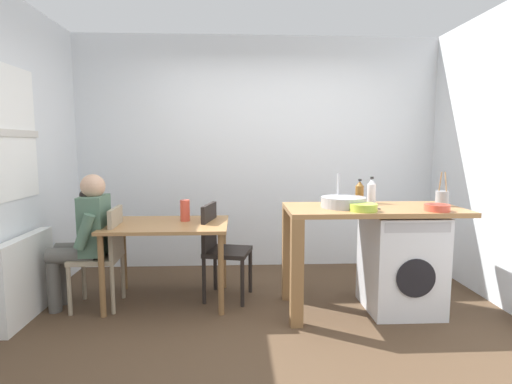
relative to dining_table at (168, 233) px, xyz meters
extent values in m
plane|color=#4C3826|center=(0.89, -0.62, -0.64)|extent=(5.46, 5.46, 0.00)
cube|color=silver|center=(0.89, 1.13, 0.71)|extent=(4.60, 0.10, 2.70)
cube|color=white|center=(-1.20, -0.32, 0.91)|extent=(0.01, 0.90, 1.10)
cube|color=beige|center=(-1.19, -0.32, 0.91)|extent=(0.02, 0.96, 0.06)
cube|color=white|center=(-1.13, -0.32, -0.29)|extent=(0.10, 0.80, 0.70)
cube|color=#9E7042|center=(0.00, 0.00, 0.08)|extent=(1.10, 0.76, 0.03)
cylinder|color=brown|center=(-0.50, -0.33, -0.29)|extent=(0.05, 0.05, 0.71)
cylinder|color=brown|center=(0.50, -0.33, -0.29)|extent=(0.05, 0.05, 0.71)
cylinder|color=brown|center=(-0.50, 0.33, -0.29)|extent=(0.05, 0.05, 0.71)
cylinder|color=brown|center=(0.50, 0.33, -0.29)|extent=(0.05, 0.05, 0.71)
cube|color=gray|center=(-0.62, -0.10, -0.19)|extent=(0.41, 0.41, 0.04)
cube|color=gray|center=(-0.44, -0.09, 0.03)|extent=(0.05, 0.38, 0.45)
cylinder|color=gray|center=(-0.79, -0.29, -0.42)|extent=(0.04, 0.04, 0.45)
cylinder|color=gray|center=(-0.81, 0.07, -0.42)|extent=(0.04, 0.04, 0.45)
cylinder|color=gray|center=(-0.43, -0.27, -0.42)|extent=(0.04, 0.04, 0.45)
cylinder|color=gray|center=(-0.45, 0.09, -0.42)|extent=(0.04, 0.04, 0.45)
cube|color=black|center=(0.55, 0.05, -0.19)|extent=(0.48, 0.48, 0.04)
cube|color=black|center=(0.37, 0.09, 0.03)|extent=(0.12, 0.38, 0.45)
cylinder|color=black|center=(0.77, 0.18, -0.42)|extent=(0.04, 0.04, 0.45)
cylinder|color=black|center=(0.68, -0.17, -0.42)|extent=(0.04, 0.04, 0.45)
cylinder|color=black|center=(0.42, 0.27, -0.42)|extent=(0.04, 0.04, 0.45)
cylinder|color=black|center=(0.33, -0.08, -0.42)|extent=(0.04, 0.04, 0.45)
cylinder|color=#595651|center=(-0.96, -0.20, -0.42)|extent=(0.11, 0.11, 0.45)
cylinder|color=#595651|center=(-0.96, -0.02, -0.42)|extent=(0.11, 0.11, 0.45)
cylinder|color=#595651|center=(-0.80, -0.20, -0.14)|extent=(0.40, 0.15, 0.14)
cylinder|color=#595651|center=(-0.80, -0.02, -0.14)|extent=(0.40, 0.15, 0.14)
cube|color=#4C6B56|center=(-0.62, -0.10, 0.11)|extent=(0.21, 0.35, 0.52)
cylinder|color=#4C6B56|center=(-0.63, -0.31, 0.09)|extent=(0.19, 0.10, 0.31)
cylinder|color=#4C6B56|center=(-0.65, 0.11, 0.09)|extent=(0.19, 0.10, 0.31)
sphere|color=tan|center=(-0.62, -0.10, 0.45)|extent=(0.21, 0.21, 0.21)
sphere|color=black|center=(-0.68, -0.10, 0.37)|extent=(0.12, 0.12, 0.12)
cube|color=#9E7042|center=(1.81, -0.28, 0.26)|extent=(1.50, 0.68, 0.04)
cube|color=olive|center=(1.11, -0.57, -0.20)|extent=(0.10, 0.10, 0.88)
cube|color=olive|center=(1.11, 0.01, -0.20)|extent=(0.10, 0.10, 0.88)
cube|color=silver|center=(2.08, -0.28, -0.21)|extent=(0.60, 0.60, 0.86)
cylinder|color=black|center=(2.08, -0.59, -0.26)|extent=(0.32, 0.02, 0.32)
cube|color=#B2B2B7|center=(2.08, -0.58, 0.16)|extent=(0.54, 0.01, 0.08)
cylinder|color=#9EA0A5|center=(1.55, -0.28, 0.32)|extent=(0.38, 0.38, 0.09)
cylinder|color=#B2B2B7|center=(1.55, -0.10, 0.42)|extent=(0.02, 0.02, 0.28)
cylinder|color=brown|center=(1.75, -0.08, 0.36)|extent=(0.08, 0.08, 0.16)
cone|color=brown|center=(1.75, -0.08, 0.46)|extent=(0.07, 0.07, 0.05)
cylinder|color=#262626|center=(1.75, -0.08, 0.49)|extent=(0.03, 0.03, 0.02)
cylinder|color=silver|center=(1.88, -0.05, 0.36)|extent=(0.08, 0.08, 0.18)
cone|color=silver|center=(1.88, -0.05, 0.48)|extent=(0.07, 0.07, 0.05)
cylinder|color=#262626|center=(1.88, -0.05, 0.51)|extent=(0.03, 0.03, 0.02)
cylinder|color=#A8C63D|center=(1.66, -0.48, 0.31)|extent=(0.22, 0.22, 0.06)
cylinder|color=olive|center=(1.66, -0.48, 0.32)|extent=(0.18, 0.18, 0.03)
cylinder|color=gray|center=(2.44, -0.23, 0.34)|extent=(0.11, 0.11, 0.13)
cylinder|color=#99724C|center=(2.43, -0.22, 0.49)|extent=(0.01, 0.04, 0.18)
cylinder|color=#99724C|center=(2.46, -0.25, 0.49)|extent=(0.01, 0.05, 0.18)
cylinder|color=#D84C38|center=(2.26, -0.50, 0.30)|extent=(0.20, 0.20, 0.05)
cylinder|color=maroon|center=(2.26, -0.50, 0.32)|extent=(0.16, 0.16, 0.03)
cylinder|color=#D84C38|center=(0.15, 0.10, 0.20)|extent=(0.09, 0.09, 0.20)
cube|color=#B2B2B7|center=(1.76, -0.38, 0.28)|extent=(0.15, 0.06, 0.01)
cube|color=#262628|center=(1.76, -0.38, 0.28)|extent=(0.15, 0.06, 0.01)
camera|label=1|loc=(0.65, -3.63, 0.81)|focal=28.01mm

